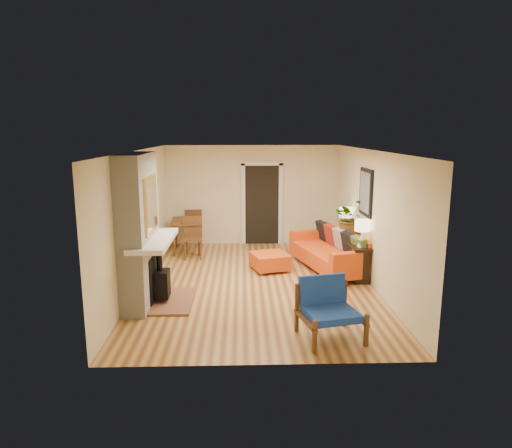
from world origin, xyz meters
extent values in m
plane|color=tan|center=(0.00, 0.00, 0.00)|extent=(6.50, 6.50, 0.00)
plane|color=white|center=(0.00, 0.00, 2.60)|extent=(6.50, 6.50, 0.00)
plane|color=#FAEFC4|center=(0.00, 3.25, 1.30)|extent=(4.50, 0.00, 4.50)
plane|color=#FAEFC4|center=(0.00, -3.25, 1.30)|extent=(4.50, 0.00, 4.50)
plane|color=#FAEFC4|center=(-2.25, 0.00, 1.30)|extent=(0.00, 6.50, 6.50)
plane|color=#FAEFC4|center=(2.25, 0.00, 1.30)|extent=(0.00, 6.50, 6.50)
cube|color=black|center=(0.25, 3.22, 1.05)|extent=(0.88, 0.06, 2.10)
cube|color=white|center=(-0.24, 3.21, 1.05)|extent=(0.10, 0.08, 2.18)
cube|color=white|center=(0.74, 3.21, 1.05)|extent=(0.10, 0.08, 2.18)
cube|color=white|center=(0.25, 3.21, 2.13)|extent=(1.08, 0.08, 0.10)
cube|color=black|center=(2.22, 0.40, 1.75)|extent=(0.04, 0.85, 0.95)
cube|color=slate|center=(2.19, 0.40, 1.75)|extent=(0.01, 0.70, 0.80)
cube|color=black|center=(-2.21, 0.35, 1.42)|extent=(0.06, 0.95, 0.02)
cube|color=black|center=(-2.21, 0.35, 1.72)|extent=(0.06, 0.95, 0.02)
cube|color=white|center=(-2.04, -1.00, 1.86)|extent=(0.42, 1.50, 1.48)
cube|color=white|center=(-2.04, -1.00, 0.56)|extent=(0.42, 1.50, 1.12)
cube|color=white|center=(-1.79, -1.00, 1.12)|extent=(0.60, 1.68, 0.08)
cube|color=black|center=(-1.83, -1.00, 0.45)|extent=(0.03, 0.72, 0.78)
cube|color=brown|center=(-1.53, -1.00, 0.02)|extent=(0.75, 1.30, 0.04)
cube|color=black|center=(-1.71, -1.00, 0.34)|extent=(0.30, 0.36, 0.48)
cylinder|color=black|center=(-1.71, -1.00, 0.78)|extent=(0.10, 0.10, 0.40)
cube|color=gold|center=(-1.82, -1.00, 1.75)|extent=(0.04, 0.95, 0.95)
cube|color=silver|center=(-1.80, -1.00, 1.75)|extent=(0.01, 0.82, 0.82)
cylinder|color=silver|center=(1.52, -0.21, 0.05)|extent=(0.05, 0.05, 0.11)
cylinder|color=silver|center=(2.25, -0.01, 0.05)|extent=(0.05, 0.05, 0.11)
cylinder|color=silver|center=(0.98, 1.73, 0.05)|extent=(0.05, 0.05, 0.11)
cylinder|color=silver|center=(1.71, 1.93, 0.05)|extent=(0.05, 0.05, 0.11)
cube|color=orange|center=(1.62, 0.86, 0.27)|extent=(1.55, 2.46, 0.33)
cube|color=orange|center=(1.98, 0.96, 0.62)|extent=(0.82, 2.25, 0.38)
cube|color=orange|center=(1.90, -0.14, 0.54)|extent=(0.99, 0.45, 0.22)
cube|color=orange|center=(1.34, 1.86, 0.54)|extent=(0.99, 0.45, 0.22)
cube|color=#54632A|center=(2.07, 0.09, 0.67)|extent=(0.33, 0.48, 0.45)
cube|color=black|center=(1.95, 0.50, 0.67)|extent=(0.33, 0.48, 0.45)
cube|color=#A2A19C|center=(1.84, 0.92, 0.67)|extent=(0.33, 0.48, 0.45)
cube|color=maroon|center=(1.73, 1.29, 0.67)|extent=(0.33, 0.48, 0.45)
cube|color=black|center=(1.62, 1.71, 0.67)|extent=(0.33, 0.48, 0.45)
cylinder|color=silver|center=(0.12, 0.45, 0.03)|extent=(0.04, 0.04, 0.06)
cylinder|color=silver|center=(0.69, 0.62, 0.03)|extent=(0.04, 0.04, 0.06)
cylinder|color=silver|center=(-0.05, 1.02, 0.03)|extent=(0.04, 0.04, 0.06)
cylinder|color=silver|center=(0.52, 1.19, 0.03)|extent=(0.04, 0.04, 0.06)
cube|color=orange|center=(0.32, 0.82, 0.21)|extent=(0.90, 0.90, 0.31)
cube|color=brown|center=(0.61, -2.61, 0.32)|extent=(0.23, 0.80, 0.05)
cube|color=brown|center=(0.69, -2.95, 0.24)|extent=(0.06, 0.06, 0.47)
cube|color=brown|center=(0.53, -2.26, 0.38)|extent=(0.06, 0.06, 0.75)
cube|color=brown|center=(1.37, -2.43, 0.32)|extent=(0.23, 0.80, 0.05)
cube|color=brown|center=(1.45, -2.78, 0.24)|extent=(0.06, 0.06, 0.47)
cube|color=brown|center=(1.29, -2.09, 0.38)|extent=(0.06, 0.06, 0.75)
cube|color=#1D32AF|center=(0.99, -2.52, 0.39)|extent=(0.84, 0.81, 0.11)
cube|color=#1D32AF|center=(0.92, -2.21, 0.64)|extent=(0.73, 0.34, 0.44)
cube|color=brown|center=(-1.65, 2.46, 0.78)|extent=(0.82, 1.11, 0.04)
cylinder|color=brown|center=(-1.90, 1.99, 0.38)|extent=(0.05, 0.05, 0.76)
cylinder|color=brown|center=(-1.32, 2.04, 0.38)|extent=(0.05, 0.05, 0.76)
cylinder|color=brown|center=(-1.98, 2.89, 0.38)|extent=(0.05, 0.05, 0.76)
cylinder|color=brown|center=(-1.40, 2.94, 0.38)|extent=(0.05, 0.05, 0.76)
cube|color=brown|center=(-1.44, 1.80, 0.47)|extent=(0.48, 0.48, 0.04)
cube|color=brown|center=(-1.45, 2.01, 0.73)|extent=(0.44, 0.08, 0.48)
cylinder|color=brown|center=(-1.60, 1.60, 0.23)|extent=(0.04, 0.04, 0.46)
cylinder|color=brown|center=(-1.24, 1.63, 0.23)|extent=(0.04, 0.04, 0.46)
cylinder|color=brown|center=(-1.63, 1.96, 0.23)|extent=(0.04, 0.04, 0.46)
cylinder|color=brown|center=(-1.27, 1.99, 0.23)|extent=(0.04, 0.04, 0.46)
cube|color=brown|center=(-1.55, 3.16, 0.47)|extent=(0.48, 0.48, 0.04)
cube|color=brown|center=(-1.53, 2.95, 0.73)|extent=(0.44, 0.08, 0.48)
cylinder|color=brown|center=(-1.71, 2.96, 0.23)|extent=(0.04, 0.04, 0.46)
cylinder|color=brown|center=(-1.36, 2.99, 0.23)|extent=(0.04, 0.04, 0.46)
cylinder|color=brown|center=(-1.74, 3.32, 0.23)|extent=(0.04, 0.04, 0.46)
cylinder|color=brown|center=(-1.39, 3.35, 0.23)|extent=(0.04, 0.04, 0.46)
cube|color=black|center=(2.07, 0.68, 0.70)|extent=(0.34, 1.85, 0.05)
cube|color=black|center=(2.07, -0.17, 0.34)|extent=(0.30, 0.04, 0.68)
cube|color=black|center=(2.07, 1.53, 0.34)|extent=(0.30, 0.04, 0.68)
cone|color=white|center=(2.07, -0.02, 0.88)|extent=(0.18, 0.18, 0.30)
cylinder|color=white|center=(2.07, -0.02, 1.05)|extent=(0.03, 0.03, 0.06)
cylinder|color=#FFEABF|center=(2.07, -0.02, 1.16)|extent=(0.30, 0.30, 0.22)
cone|color=white|center=(2.07, 1.42, 0.88)|extent=(0.18, 0.18, 0.30)
cylinder|color=white|center=(2.07, 1.42, 1.05)|extent=(0.03, 0.03, 0.06)
cylinder|color=#FFEABF|center=(2.07, 1.42, 1.16)|extent=(0.30, 0.30, 0.22)
imported|color=#1E5919|center=(2.06, 0.94, 1.13)|extent=(0.92, 0.87, 0.81)
camera|label=1|loc=(-0.28, -8.64, 2.96)|focal=32.00mm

